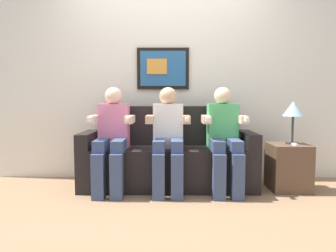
# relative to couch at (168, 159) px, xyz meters

# --- Properties ---
(ground_plane) EXTENTS (5.59, 5.59, 0.00)m
(ground_plane) POSITION_rel_couch_xyz_m (0.00, -0.33, -0.31)
(ground_plane) COLOR #8C6B4C
(back_wall_assembly) EXTENTS (4.30, 0.10, 2.60)m
(back_wall_assembly) POSITION_rel_couch_xyz_m (-0.00, 0.44, 0.99)
(back_wall_assembly) COLOR silver
(back_wall_assembly) RESTS_ON ground_plane
(couch) EXTENTS (1.90, 0.58, 0.90)m
(couch) POSITION_rel_couch_xyz_m (0.00, 0.00, 0.00)
(couch) COLOR black
(couch) RESTS_ON ground_plane
(person_on_left) EXTENTS (0.46, 0.56, 1.11)m
(person_on_left) POSITION_rel_couch_xyz_m (-0.59, -0.17, 0.29)
(person_on_left) COLOR pink
(person_on_left) RESTS_ON ground_plane
(person_in_middle) EXTENTS (0.46, 0.56, 1.11)m
(person_in_middle) POSITION_rel_couch_xyz_m (0.00, -0.17, 0.29)
(person_in_middle) COLOR white
(person_in_middle) RESTS_ON ground_plane
(person_on_right) EXTENTS (0.46, 0.56, 1.11)m
(person_on_right) POSITION_rel_couch_xyz_m (0.59, -0.17, 0.29)
(person_on_right) COLOR #4CB266
(person_on_right) RESTS_ON ground_plane
(side_table_right) EXTENTS (0.40, 0.40, 0.50)m
(side_table_right) POSITION_rel_couch_xyz_m (1.30, -0.11, -0.06)
(side_table_right) COLOR brown
(side_table_right) RESTS_ON ground_plane
(table_lamp) EXTENTS (0.22, 0.22, 0.46)m
(table_lamp) POSITION_rel_couch_xyz_m (1.34, -0.09, 0.55)
(table_lamp) COLOR #333338
(table_lamp) RESTS_ON side_table_right
(spare_remote_on_table) EXTENTS (0.04, 0.13, 0.02)m
(spare_remote_on_table) POSITION_rel_couch_xyz_m (1.32, -0.20, 0.20)
(spare_remote_on_table) COLOR white
(spare_remote_on_table) RESTS_ON side_table_right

